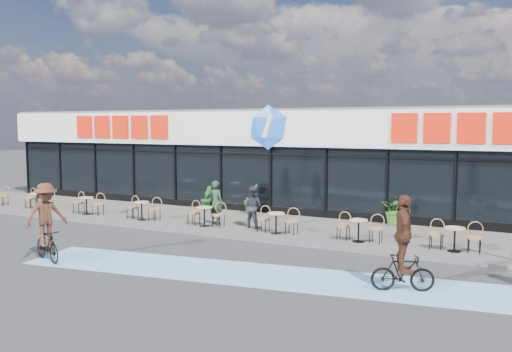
# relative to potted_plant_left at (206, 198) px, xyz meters

# --- Properties ---
(ground) EXTENTS (120.00, 120.00, 0.00)m
(ground) POSITION_rel_potted_plant_left_xyz_m (3.03, -6.58, -0.63)
(ground) COLOR #28282B
(ground) RESTS_ON ground
(sidewalk) EXTENTS (44.00, 5.00, 0.10)m
(sidewalk) POSITION_rel_potted_plant_left_xyz_m (3.03, -2.08, -0.58)
(sidewalk) COLOR #635E58
(sidewalk) RESTS_ON ground
(bike_lane) EXTENTS (14.17, 4.13, 0.01)m
(bike_lane) POSITION_rel_potted_plant_left_xyz_m (7.03, -8.08, -0.63)
(bike_lane) COLOR #669BC1
(bike_lane) RESTS_ON ground
(building) EXTENTS (30.60, 6.57, 4.75)m
(building) POSITION_rel_potted_plant_left_xyz_m (3.03, 3.35, 1.70)
(building) COLOR black
(building) RESTS_ON ground
(bistro_set_1) EXTENTS (1.54, 0.62, 0.90)m
(bistro_set_1) POSITION_rel_potted_plant_left_xyz_m (-6.82, -3.36, -0.08)
(bistro_set_1) COLOR tan
(bistro_set_1) RESTS_ON sidewalk
(bistro_set_2) EXTENTS (1.54, 0.62, 0.90)m
(bistro_set_2) POSITION_rel_potted_plant_left_xyz_m (-3.85, -3.36, -0.08)
(bistro_set_2) COLOR tan
(bistro_set_2) RESTS_ON sidewalk
(bistro_set_3) EXTENTS (1.54, 0.62, 0.90)m
(bistro_set_3) POSITION_rel_potted_plant_left_xyz_m (-0.87, -3.36, -0.08)
(bistro_set_3) COLOR tan
(bistro_set_3) RESTS_ON sidewalk
(bistro_set_4) EXTENTS (1.54, 0.62, 0.90)m
(bistro_set_4) POSITION_rel_potted_plant_left_xyz_m (2.10, -3.36, -0.08)
(bistro_set_4) COLOR tan
(bistro_set_4) RESTS_ON sidewalk
(bistro_set_5) EXTENTS (1.54, 0.62, 0.90)m
(bistro_set_5) POSITION_rel_potted_plant_left_xyz_m (5.07, -3.36, -0.08)
(bistro_set_5) COLOR tan
(bistro_set_5) RESTS_ON sidewalk
(bistro_set_6) EXTENTS (1.54, 0.62, 0.90)m
(bistro_set_6) POSITION_rel_potted_plant_left_xyz_m (8.04, -3.36, -0.08)
(bistro_set_6) COLOR tan
(bistro_set_6) RESTS_ON sidewalk
(bistro_set_7) EXTENTS (1.54, 0.62, 0.90)m
(bistro_set_7) POSITION_rel_potted_plant_left_xyz_m (11.02, -3.36, -0.08)
(bistro_set_7) COLOR tan
(bistro_set_7) RESTS_ON sidewalk
(potted_plant_left) EXTENTS (0.64, 0.71, 1.07)m
(potted_plant_left) POSITION_rel_potted_plant_left_xyz_m (0.00, 0.00, 0.00)
(potted_plant_left) COLOR #19571B
(potted_plant_left) RESTS_ON sidewalk
(potted_plant_mid) EXTENTS (0.59, 0.72, 1.29)m
(potted_plant_mid) POSITION_rel_potted_plant_left_xyz_m (2.36, -0.12, 0.11)
(potted_plant_mid) COLOR #265518
(potted_plant_mid) RESTS_ON sidewalk
(potted_plant_right) EXTENTS (1.08, 0.94, 1.18)m
(potted_plant_right) POSITION_rel_potted_plant_left_xyz_m (8.48, 0.06, 0.06)
(potted_plant_right) COLOR #2F611B
(potted_plant_right) RESTS_ON sidewalk
(patron_left) EXTENTS (0.67, 0.50, 1.69)m
(patron_left) POSITION_rel_potted_plant_left_xyz_m (2.26, -2.88, 0.31)
(patron_left) COLOR #1A2E1F
(patron_left) RESTS_ON sidewalk
(patron_right) EXTENTS (0.82, 0.67, 1.55)m
(patron_right) POSITION_rel_potted_plant_left_xyz_m (3.84, -2.87, 0.24)
(patron_right) COLOR #22242B
(patron_right) RESTS_ON sidewalk
(cyclist_a) EXTENTS (1.54, 1.17, 2.30)m
(cyclist_a) POSITION_rel_potted_plant_left_xyz_m (10.40, -7.82, 0.39)
(cyclist_a) COLOR black
(cyclist_a) RESTS_ON ground
(cyclist_c) EXTENTS (1.64, 1.34, 2.27)m
(cyclist_c) POSITION_rel_potted_plant_left_xyz_m (0.67, -9.61, 0.44)
(cyclist_c) COLOR black
(cyclist_c) RESTS_ON ground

